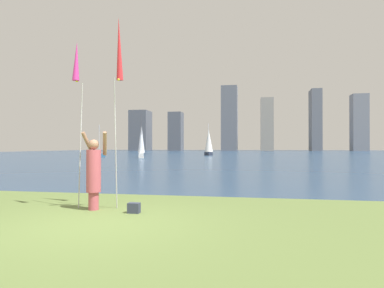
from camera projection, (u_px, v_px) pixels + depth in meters
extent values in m
cube|color=navy|center=(239.00, 154.00, 67.16)|extent=(120.00, 116.19, 0.12)
cube|color=#2D381C|center=(153.00, 196.00, 10.04)|extent=(120.00, 0.70, 0.02)
cylinder|color=#B24C59|center=(94.00, 201.00, 7.71)|extent=(0.23, 0.23, 0.41)
cylinder|color=#B24C59|center=(94.00, 171.00, 7.71)|extent=(0.33, 0.33, 0.97)
sphere|color=#936B51|center=(94.00, 145.00, 7.71)|extent=(0.23, 0.23, 0.23)
cylinder|color=#936B51|center=(88.00, 144.00, 7.89)|extent=(0.24, 0.37, 0.56)
cylinder|color=#936B51|center=(105.00, 144.00, 7.81)|extent=(0.24, 0.37, 0.56)
cylinder|color=#B2B2B7|center=(81.00, 145.00, 8.00)|extent=(0.02, 0.20, 2.97)
cone|color=#D83399|center=(76.00, 61.00, 7.82)|extent=(0.16, 0.21, 0.93)
sphere|color=yellow|center=(77.00, 81.00, 7.84)|extent=(0.06, 0.06, 0.06)
cylinder|color=#B2B2B7|center=(116.00, 143.00, 7.84)|extent=(0.02, 0.19, 3.03)
cone|color=red|center=(119.00, 49.00, 8.06)|extent=(0.16, 0.24, 1.49)
sphere|color=yellow|center=(119.00, 80.00, 8.01)|extent=(0.06, 0.06, 0.06)
cube|color=#33384C|center=(134.00, 208.00, 7.33)|extent=(0.26, 0.16, 0.22)
cube|color=white|center=(141.00, 155.00, 41.06)|extent=(1.00, 1.80, 0.62)
cylinder|color=#47474C|center=(141.00, 133.00, 41.07)|extent=(0.06, 0.06, 4.79)
cone|color=white|center=(141.00, 139.00, 41.20)|extent=(1.06, 1.06, 3.50)
cube|color=#2D6084|center=(99.00, 155.00, 46.43)|extent=(2.24, 2.19, 0.40)
cylinder|color=silver|center=(99.00, 139.00, 46.45)|extent=(0.07, 0.07, 4.06)
cube|color=#333D51|center=(208.00, 154.00, 53.45)|extent=(1.67, 2.72, 0.56)
cylinder|color=silver|center=(208.00, 138.00, 53.46)|extent=(0.08, 0.08, 4.49)
cone|color=white|center=(209.00, 141.00, 53.26)|extent=(1.77, 1.77, 3.43)
cube|color=#565B66|center=(141.00, 131.00, 113.11)|extent=(6.01, 7.01, 13.27)
cube|color=#565B66|center=(176.00, 132.00, 106.93)|extent=(4.20, 4.69, 12.16)
cube|color=slate|center=(229.00, 119.00, 105.96)|extent=(4.92, 5.51, 20.16)
cube|color=gray|center=(267.00, 125.00, 104.67)|extent=(3.85, 5.15, 16.30)
cube|color=slate|center=(315.00, 120.00, 103.34)|extent=(3.04, 6.32, 18.72)
cube|color=gray|center=(359.00, 123.00, 101.56)|extent=(4.48, 4.35, 17.06)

